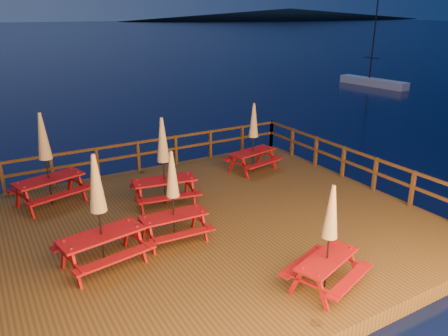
# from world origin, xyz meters

# --- Properties ---
(ground) EXTENTS (500.00, 500.00, 0.00)m
(ground) POSITION_xyz_m (0.00, 0.00, 0.00)
(ground) COLOR #051432
(ground) RESTS_ON ground
(deck) EXTENTS (12.00, 10.00, 0.40)m
(deck) POSITION_xyz_m (0.00, 0.00, 0.20)
(deck) COLOR #493217
(deck) RESTS_ON ground
(deck_piles) EXTENTS (11.44, 9.44, 1.40)m
(deck_piles) POSITION_xyz_m (0.00, 0.00, -0.30)
(deck_piles) COLOR #371F11
(deck_piles) RESTS_ON ground
(railing) EXTENTS (11.80, 9.75, 1.10)m
(railing) POSITION_xyz_m (0.00, 1.78, 1.16)
(railing) COLOR #371F11
(railing) RESTS_ON deck
(headland_right) EXTENTS (230.40, 86.40, 7.00)m
(headland_right) POSITION_xyz_m (185.00, 230.00, 3.50)
(headland_right) COLOR black
(headland_right) RESTS_ON ground
(sailboat) EXTENTS (1.59, 6.05, 8.88)m
(sailboat) POSITION_xyz_m (23.81, 15.41, 0.30)
(sailboat) COLOR white
(sailboat) RESTS_ON ground
(picnic_table_0) EXTENTS (2.09, 1.82, 2.65)m
(picnic_table_0) POSITION_xyz_m (-2.83, -0.69, 1.78)
(picnic_table_0) COLOR maroon
(picnic_table_0) RESTS_ON deck
(picnic_table_1) EXTENTS (2.06, 1.79, 2.63)m
(picnic_table_1) POSITION_xyz_m (-0.32, 1.69, 1.77)
(picnic_table_1) COLOR maroon
(picnic_table_1) RESTS_ON deck
(picnic_table_2) EXTENTS (1.96, 1.73, 2.44)m
(picnic_table_2) POSITION_xyz_m (3.55, 2.82, 1.67)
(picnic_table_2) COLOR maroon
(picnic_table_2) RESTS_ON deck
(picnic_table_3) EXTENTS (2.31, 2.08, 2.77)m
(picnic_table_3) POSITION_xyz_m (-3.24, 3.39, 1.84)
(picnic_table_3) COLOR maroon
(picnic_table_3) RESTS_ON deck
(picnic_table_4) EXTENTS (1.70, 1.42, 2.34)m
(picnic_table_4) POSITION_xyz_m (-0.98, -0.43, 1.62)
(picnic_table_4) COLOR maroon
(picnic_table_4) RESTS_ON deck
(picnic_table_5) EXTENTS (1.93, 1.75, 2.29)m
(picnic_table_5) POSITION_xyz_m (0.91, -3.83, 1.59)
(picnic_table_5) COLOR maroon
(picnic_table_5) RESTS_ON deck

